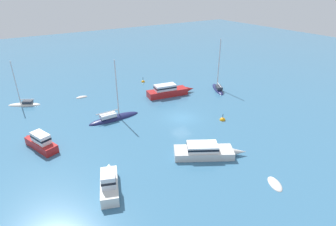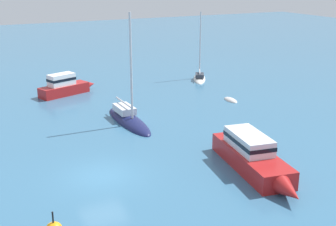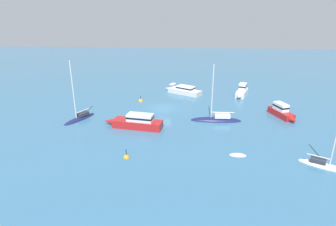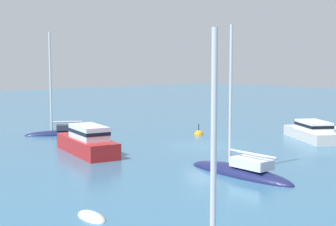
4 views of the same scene
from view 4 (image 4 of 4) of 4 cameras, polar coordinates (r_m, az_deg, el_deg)
ground_plane at (r=36.97m, az=3.97°, el=-3.84°), size 160.00×160.00×0.00m
cabin_cruiser at (r=41.63m, az=16.27°, el=-2.05°), size 5.41×7.70×1.55m
yacht at (r=27.88m, az=8.37°, el=-6.81°), size 1.74×7.37×8.86m
cabin_cruiser_1 at (r=34.45m, az=-9.50°, el=-3.23°), size 3.13×8.55×2.00m
yacht_1 at (r=43.44m, az=-12.48°, el=-2.15°), size 5.66×3.74×9.21m
tender at (r=20.48m, az=-8.84°, el=-11.93°), size 0.92×1.92×0.48m
tender_1 at (r=49.18m, az=18.58°, el=-1.70°), size 2.49×2.00×0.40m
mooring_buoy at (r=42.61m, az=3.57°, el=-2.53°), size 0.79×0.79×1.33m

